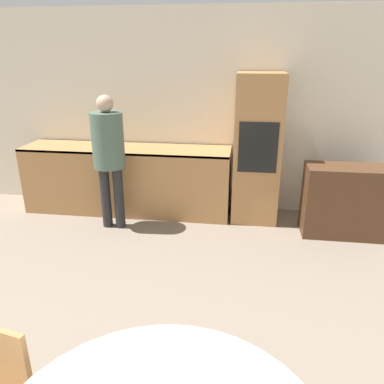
# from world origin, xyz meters

# --- Properties ---
(wall_back) EXTENTS (6.69, 0.05, 2.60)m
(wall_back) POSITION_xyz_m (0.00, 5.58, 1.30)
(wall_back) COLOR silver
(wall_back) RESTS_ON ground_plane
(kitchen_counter) EXTENTS (2.75, 0.60, 0.89)m
(kitchen_counter) POSITION_xyz_m (-1.12, 5.24, 0.46)
(kitchen_counter) COLOR #AD7A47
(kitchen_counter) RESTS_ON ground_plane
(oven_unit) EXTENTS (0.57, 0.59, 1.84)m
(oven_unit) POSITION_xyz_m (0.58, 5.25, 0.92)
(oven_unit) COLOR #AD7A47
(oven_unit) RESTS_ON ground_plane
(sideboard) EXTENTS (0.94, 0.45, 0.84)m
(sideboard) POSITION_xyz_m (1.61, 4.90, 0.42)
(sideboard) COLOR #51331E
(sideboard) RESTS_ON ground_plane
(person_standing) EXTENTS (0.37, 0.37, 1.61)m
(person_standing) POSITION_xyz_m (-1.16, 4.71, 0.99)
(person_standing) COLOR #262628
(person_standing) RESTS_ON ground_plane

